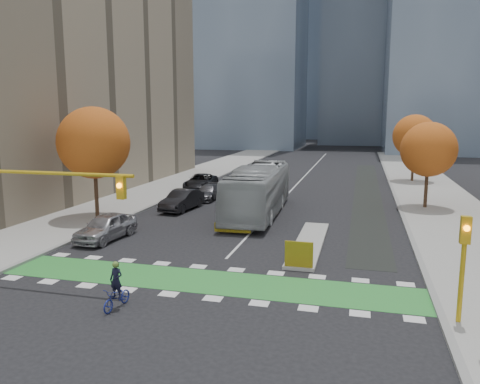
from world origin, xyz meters
The scene contains 23 objects.
ground centered at (0.00, 0.00, 0.00)m, with size 300.00×300.00×0.00m, color black.
sidewalk_west centered at (-13.50, 20.00, 0.07)m, with size 7.00×120.00×0.15m, color gray.
sidewalk_east centered at (13.50, 20.00, 0.07)m, with size 7.00×120.00×0.15m, color gray.
curb_west centered at (-10.00, 20.00, 0.07)m, with size 0.30×120.00×0.16m, color gray.
curb_east centered at (10.00, 20.00, 0.07)m, with size 0.30×120.00×0.16m, color gray.
bike_crossing centered at (0.00, 1.50, 0.01)m, with size 20.00×3.00×0.01m, color #2C8733.
centre_line centered at (0.00, 40.00, 0.01)m, with size 0.15×70.00×0.01m, color silver.
bike_lane_paint centered at (7.50, 30.00, 0.01)m, with size 2.50×50.00×0.01m, color black.
median_island centered at (4.00, 9.00, 0.08)m, with size 1.60×10.00×0.16m, color gray.
hazard_board centered at (4.00, 4.20, 0.80)m, with size 1.40×0.12×1.30m, color yellow.
building_west centered at (-24.00, 22.00, 12.50)m, with size 16.00×44.00×25.00m, color gray.
tower_far centered at (-4.00, 140.00, 40.00)m, with size 26.00×26.00×80.00m, color #47566B.
tree_west centered at (-12.00, 12.00, 5.62)m, with size 5.20×5.20×8.22m.
tree_east_near centered at (12.00, 22.00, 4.86)m, with size 4.40×4.40×7.08m.
tree_east_far centered at (12.50, 38.00, 5.24)m, with size 4.80×4.80×7.65m.
traffic_signal_west centered at (-7.93, -0.51, 4.03)m, with size 8.53×0.56×5.20m.
traffic_signal_east centered at (10.50, -0.51, 2.73)m, with size 0.35×0.43×4.10m.
cyclist centered at (-2.39, -2.30, 0.65)m, with size 0.77×1.74×1.95m.
bus centered at (-0.77, 16.54, 1.89)m, with size 3.18×13.57×3.78m, color #9CA1A3.
parked_car_a centered at (-8.27, 6.89, 0.82)m, with size 1.93×4.81×1.64m, color #A09FA5.
parked_car_b centered at (-7.08, 16.55, 0.82)m, with size 1.73×4.95×1.63m, color black.
parked_car_c centered at (-6.50, 21.55, 0.66)m, with size 1.85×4.55×1.32m, color #46454A.
parked_car_d centered at (-9.00, 26.55, 0.81)m, with size 2.70×5.85×1.62m, color black.
Camera 1 is at (6.81, -18.15, 7.66)m, focal length 35.00 mm.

